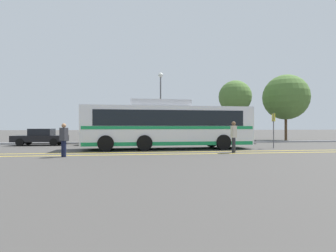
# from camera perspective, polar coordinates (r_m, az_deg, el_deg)

# --- Properties ---
(ground_plane) EXTENTS (220.00, 220.00, 0.00)m
(ground_plane) POSITION_cam_1_polar(r_m,az_deg,el_deg) (18.15, 0.78, -4.98)
(ground_plane) COLOR #423F3D
(lane_strip_0) EXTENTS (31.36, 0.20, 0.01)m
(lane_strip_0) POSITION_cam_1_polar(r_m,az_deg,el_deg) (15.90, 1.01, -5.65)
(lane_strip_0) COLOR gold
(lane_strip_0) RESTS_ON ground_plane
(lane_strip_1) EXTENTS (31.36, 0.20, 0.01)m
(lane_strip_1) POSITION_cam_1_polar(r_m,az_deg,el_deg) (14.64, 1.73, -6.12)
(lane_strip_1) COLOR gold
(lane_strip_1) RESTS_ON ground_plane
(curb_strip) EXTENTS (39.36, 0.36, 0.15)m
(curb_strip) POSITION_cam_1_polar(r_m,az_deg,el_deg) (24.24, -1.86, -3.60)
(curb_strip) COLOR #99999E
(curb_strip) RESTS_ON ground_plane
(transit_bus) EXTENTS (11.74, 3.00, 3.32)m
(transit_bus) POSITION_cam_1_polar(r_m,az_deg,el_deg) (18.00, -0.06, 0.28)
(transit_bus) COLOR silver
(transit_bus) RESTS_ON ground_plane
(parked_car_0) EXTENTS (4.10, 1.88, 1.37)m
(parked_car_0) POSITION_cam_1_polar(r_m,az_deg,el_deg) (23.95, -25.92, -2.16)
(parked_car_0) COLOR black
(parked_car_0) RESTS_ON ground_plane
(parked_car_1) EXTENTS (4.14, 2.00, 1.41)m
(parked_car_1) POSITION_cam_1_polar(r_m,az_deg,el_deg) (22.75, -13.32, -2.23)
(parked_car_1) COLOR olive
(parked_car_1) RESTS_ON ground_plane
(pedestrian_0) EXTENTS (0.46, 0.44, 1.69)m
(pedestrian_0) POSITION_cam_1_polar(r_m,az_deg,el_deg) (14.24, -21.74, -2.41)
(pedestrian_0) COLOR #191E38
(pedestrian_0) RESTS_ON ground_plane
(pedestrian_1) EXTENTS (0.24, 0.43, 1.83)m
(pedestrian_1) POSITION_cam_1_polar(r_m,az_deg,el_deg) (15.82, 14.10, -1.86)
(pedestrian_1) COLOR #2D2D33
(pedestrian_1) RESTS_ON ground_plane
(bus_stop_sign) EXTENTS (0.07, 0.40, 2.51)m
(bus_stop_sign) POSITION_cam_1_polar(r_m,az_deg,el_deg) (19.97, 21.99, 0.02)
(bus_stop_sign) COLOR #59595E
(bus_stop_sign) RESTS_ON ground_plane
(street_lamp) EXTENTS (0.46, 0.46, 6.75)m
(street_lamp) POSITION_cam_1_polar(r_m,az_deg,el_deg) (25.39, -1.63, 6.86)
(street_lamp) COLOR #59595E
(street_lamp) RESTS_ON ground_plane
(tree_0) EXTENTS (5.04, 5.04, 7.38)m
(tree_0) POSITION_cam_1_polar(r_m,az_deg,el_deg) (32.42, 24.27, 5.73)
(tree_0) COLOR #513823
(tree_0) RESTS_ON ground_plane
(tree_1) EXTENTS (3.48, 3.48, 6.47)m
(tree_1) POSITION_cam_1_polar(r_m,az_deg,el_deg) (29.02, 14.39, 6.14)
(tree_1) COLOR #513823
(tree_1) RESTS_ON ground_plane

